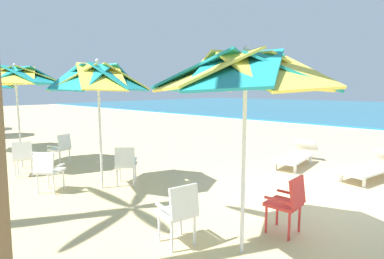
{
  "coord_description": "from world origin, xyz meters",
  "views": [
    {
      "loc": [
        1.78,
        -5.85,
        2.11
      ],
      "look_at": [
        -3.79,
        0.17,
        1.0
      ],
      "focal_mm": 28.4,
      "sensor_mm": 36.0,
      "label": 1
    }
  ],
  "objects_px": {
    "plastic_chair_2": "(126,163)",
    "plastic_chair_4": "(61,147)",
    "plastic_chair_5": "(23,156)",
    "plastic_chair_0": "(288,201)",
    "beach_umbrella_2": "(15,77)",
    "sun_lounger_1": "(372,167)",
    "beach_umbrella_0": "(246,74)",
    "beach_umbrella_1": "(98,79)",
    "sun_lounger_2": "(296,155)",
    "plastic_chair_3": "(48,169)",
    "plastic_chair_1": "(179,210)"
  },
  "relations": [
    {
      "from": "plastic_chair_2",
      "to": "plastic_chair_3",
      "type": "height_order",
      "value": "same"
    },
    {
      "from": "plastic_chair_2",
      "to": "plastic_chair_5",
      "type": "xyz_separation_m",
      "value": [
        -2.39,
        -1.27,
        0.0
      ]
    },
    {
      "from": "plastic_chair_1",
      "to": "plastic_chair_5",
      "type": "height_order",
      "value": "same"
    },
    {
      "from": "plastic_chair_0",
      "to": "sun_lounger_1",
      "type": "distance_m",
      "value": 4.0
    },
    {
      "from": "beach_umbrella_2",
      "to": "sun_lounger_2",
      "type": "relative_size",
      "value": 1.25
    },
    {
      "from": "plastic_chair_1",
      "to": "plastic_chair_4",
      "type": "relative_size",
      "value": 1.0
    },
    {
      "from": "plastic_chair_3",
      "to": "plastic_chair_4",
      "type": "bearing_deg",
      "value": 150.07
    },
    {
      "from": "beach_umbrella_0",
      "to": "plastic_chair_0",
      "type": "xyz_separation_m",
      "value": [
        0.21,
        0.87,
        -1.78
      ]
    },
    {
      "from": "beach_umbrella_1",
      "to": "sun_lounger_1",
      "type": "height_order",
      "value": "beach_umbrella_1"
    },
    {
      "from": "plastic_chair_4",
      "to": "plastic_chair_5",
      "type": "relative_size",
      "value": 1.0
    },
    {
      "from": "plastic_chair_1",
      "to": "beach_umbrella_1",
      "type": "xyz_separation_m",
      "value": [
        -2.89,
        0.56,
        1.8
      ]
    },
    {
      "from": "plastic_chair_1",
      "to": "plastic_chair_3",
      "type": "xyz_separation_m",
      "value": [
        -3.44,
        -0.32,
        0.0
      ]
    },
    {
      "from": "plastic_chair_3",
      "to": "plastic_chair_4",
      "type": "distance_m",
      "value": 2.39
    },
    {
      "from": "plastic_chair_2",
      "to": "plastic_chair_4",
      "type": "relative_size",
      "value": 1.0
    },
    {
      "from": "plastic_chair_0",
      "to": "sun_lounger_2",
      "type": "xyz_separation_m",
      "value": [
        -1.64,
        4.0,
        -0.22
      ]
    },
    {
      "from": "beach_umbrella_0",
      "to": "sun_lounger_1",
      "type": "xyz_separation_m",
      "value": [
        0.43,
        4.85,
        -2.0
      ]
    },
    {
      "from": "beach_umbrella_2",
      "to": "sun_lounger_1",
      "type": "bearing_deg",
      "value": 36.37
    },
    {
      "from": "beach_umbrella_0",
      "to": "beach_umbrella_2",
      "type": "xyz_separation_m",
      "value": [
        -6.73,
        -0.42,
        0.14
      ]
    },
    {
      "from": "beach_umbrella_0",
      "to": "plastic_chair_4",
      "type": "bearing_deg",
      "value": 176.0
    },
    {
      "from": "beach_umbrella_2",
      "to": "sun_lounger_1",
      "type": "distance_m",
      "value": 9.14
    },
    {
      "from": "plastic_chair_2",
      "to": "plastic_chair_4",
      "type": "height_order",
      "value": "same"
    },
    {
      "from": "plastic_chair_4",
      "to": "plastic_chair_3",
      "type": "bearing_deg",
      "value": -29.93
    },
    {
      "from": "beach_umbrella_0",
      "to": "plastic_chair_3",
      "type": "height_order",
      "value": "beach_umbrella_0"
    },
    {
      "from": "sun_lounger_1",
      "to": "sun_lounger_2",
      "type": "xyz_separation_m",
      "value": [
        -1.86,
        0.02,
        0.0
      ]
    },
    {
      "from": "plastic_chair_3",
      "to": "sun_lounger_2",
      "type": "relative_size",
      "value": 0.39
    },
    {
      "from": "plastic_chair_3",
      "to": "beach_umbrella_2",
      "type": "height_order",
      "value": "beach_umbrella_2"
    },
    {
      "from": "sun_lounger_1",
      "to": "plastic_chair_3",
      "type": "bearing_deg",
      "value": -129.23
    },
    {
      "from": "beach_umbrella_0",
      "to": "plastic_chair_3",
      "type": "xyz_separation_m",
      "value": [
        -4.15,
        -0.76,
        -1.78
      ]
    },
    {
      "from": "beach_umbrella_1",
      "to": "plastic_chair_4",
      "type": "bearing_deg",
      "value": 173.3
    },
    {
      "from": "beach_umbrella_0",
      "to": "beach_umbrella_1",
      "type": "bearing_deg",
      "value": 177.97
    },
    {
      "from": "beach_umbrella_0",
      "to": "sun_lounger_2",
      "type": "xyz_separation_m",
      "value": [
        -1.43,
        4.86,
        -2.0
      ]
    },
    {
      "from": "plastic_chair_2",
      "to": "plastic_chair_0",
      "type": "bearing_deg",
      "value": 4.13
    },
    {
      "from": "plastic_chair_0",
      "to": "plastic_chair_2",
      "type": "xyz_separation_m",
      "value": [
        -3.62,
        -0.26,
        0.0
      ]
    },
    {
      "from": "sun_lounger_1",
      "to": "sun_lounger_2",
      "type": "relative_size",
      "value": 1.02
    },
    {
      "from": "plastic_chair_5",
      "to": "plastic_chair_0",
      "type": "bearing_deg",
      "value": 14.31
    },
    {
      "from": "sun_lounger_2",
      "to": "plastic_chair_4",
      "type": "bearing_deg",
      "value": -137.25
    },
    {
      "from": "plastic_chair_2",
      "to": "plastic_chair_3",
      "type": "bearing_deg",
      "value": -118.55
    },
    {
      "from": "sun_lounger_1",
      "to": "plastic_chair_5",
      "type": "bearing_deg",
      "value": -138.46
    },
    {
      "from": "plastic_chair_0",
      "to": "sun_lounger_2",
      "type": "height_order",
      "value": "plastic_chair_0"
    },
    {
      "from": "sun_lounger_1",
      "to": "sun_lounger_2",
      "type": "bearing_deg",
      "value": 179.52
    },
    {
      "from": "beach_umbrella_1",
      "to": "plastic_chair_5",
      "type": "xyz_separation_m",
      "value": [
        -2.2,
        -0.8,
        -1.8
      ]
    },
    {
      "from": "plastic_chair_1",
      "to": "sun_lounger_2",
      "type": "distance_m",
      "value": 5.35
    },
    {
      "from": "plastic_chair_1",
      "to": "beach_umbrella_2",
      "type": "xyz_separation_m",
      "value": [
        -6.02,
        0.02,
        1.92
      ]
    },
    {
      "from": "sun_lounger_1",
      "to": "plastic_chair_4",
      "type": "bearing_deg",
      "value": -146.42
    },
    {
      "from": "plastic_chair_2",
      "to": "plastic_chair_5",
      "type": "height_order",
      "value": "same"
    },
    {
      "from": "plastic_chair_2",
      "to": "sun_lounger_2",
      "type": "distance_m",
      "value": 4.7
    },
    {
      "from": "plastic_chair_1",
      "to": "sun_lounger_2",
      "type": "relative_size",
      "value": 0.39
    },
    {
      "from": "beach_umbrella_0",
      "to": "plastic_chair_1",
      "type": "distance_m",
      "value": 1.97
    },
    {
      "from": "beach_umbrella_2",
      "to": "plastic_chair_0",
      "type": "bearing_deg",
      "value": 10.5
    },
    {
      "from": "plastic_chair_1",
      "to": "beach_umbrella_2",
      "type": "distance_m",
      "value": 6.31
    }
  ]
}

